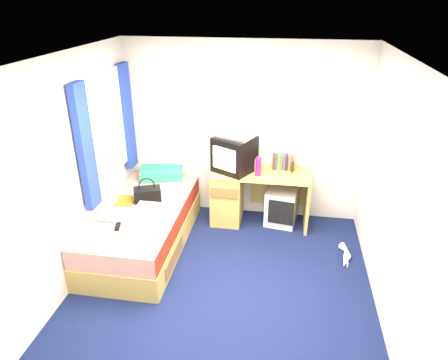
% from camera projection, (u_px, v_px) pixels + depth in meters
% --- Properties ---
extents(ground, '(3.40, 3.40, 0.00)m').
position_uv_depth(ground, '(222.00, 286.00, 4.35)').
color(ground, '#0C1438').
rests_on(ground, ground).
extents(room_shell, '(3.40, 3.40, 3.40)m').
position_uv_depth(room_shell, '(222.00, 164.00, 3.73)').
color(room_shell, white).
rests_on(room_shell, ground).
extents(bed, '(1.01, 2.00, 0.54)m').
position_uv_depth(bed, '(143.00, 227.00, 4.95)').
color(bed, tan).
rests_on(bed, ground).
extents(pillow, '(0.66, 0.51, 0.13)m').
position_uv_depth(pillow, '(162.00, 173.00, 5.60)').
color(pillow, '#177099').
rests_on(pillow, bed).
extents(desk, '(1.30, 0.55, 0.75)m').
position_uv_depth(desk, '(240.00, 194.00, 5.46)').
color(desk, tan).
rests_on(desk, ground).
extents(storage_cube, '(0.45, 0.45, 0.50)m').
position_uv_depth(storage_cube, '(281.00, 206.00, 5.45)').
color(storage_cube, silver).
rests_on(storage_cube, ground).
extents(crt_tv, '(0.62, 0.61, 0.47)m').
position_uv_depth(crt_tv, '(234.00, 154.00, 5.22)').
color(crt_tv, black).
rests_on(crt_tv, desk).
extents(vcr, '(0.54, 0.48, 0.09)m').
position_uv_depth(vcr, '(235.00, 134.00, 5.11)').
color(vcr, silver).
rests_on(vcr, crt_tv).
extents(book_row, '(0.31, 0.13, 0.20)m').
position_uv_depth(book_row, '(284.00, 162.00, 5.33)').
color(book_row, maroon).
rests_on(book_row, desk).
extents(picture_frame, '(0.06, 0.12, 0.14)m').
position_uv_depth(picture_frame, '(293.00, 166.00, 5.26)').
color(picture_frame, '#302010').
rests_on(picture_frame, desk).
extents(pink_water_bottle, '(0.08, 0.08, 0.24)m').
position_uv_depth(pink_water_bottle, '(258.00, 167.00, 5.12)').
color(pink_water_bottle, '#BF1B6E').
rests_on(pink_water_bottle, desk).
extents(aerosol_can, '(0.06, 0.06, 0.17)m').
position_uv_depth(aerosol_can, '(254.00, 165.00, 5.27)').
color(aerosol_can, silver).
rests_on(aerosol_can, desk).
extents(handbag, '(0.38, 0.30, 0.31)m').
position_uv_depth(handbag, '(147.00, 194.00, 4.97)').
color(handbag, black).
rests_on(handbag, bed).
extents(towel, '(0.31, 0.26, 0.10)m').
position_uv_depth(towel, '(149.00, 211.00, 4.66)').
color(towel, silver).
rests_on(towel, bed).
extents(magazine, '(0.24, 0.30, 0.01)m').
position_uv_depth(magazine, '(126.00, 200.00, 4.98)').
color(magazine, gold).
rests_on(magazine, bed).
extents(water_bottle, '(0.20, 0.08, 0.07)m').
position_uv_depth(water_bottle, '(106.00, 218.00, 4.53)').
color(water_bottle, white).
rests_on(water_bottle, bed).
extents(colour_swatch_fan, '(0.20, 0.19, 0.01)m').
position_uv_depth(colour_swatch_fan, '(136.00, 233.00, 4.31)').
color(colour_swatch_fan, orange).
rests_on(colour_swatch_fan, bed).
extents(remote_control, '(0.09, 0.17, 0.02)m').
position_uv_depth(remote_control, '(118.00, 226.00, 4.43)').
color(remote_control, black).
rests_on(remote_control, bed).
extents(window_assembly, '(0.11, 1.42, 1.40)m').
position_uv_depth(window_assembly, '(107.00, 129.00, 4.77)').
color(window_assembly, silver).
rests_on(window_assembly, room_shell).
extents(white_heels, '(0.19, 0.46, 0.09)m').
position_uv_depth(white_heels, '(346.00, 256.00, 4.79)').
color(white_heels, white).
rests_on(white_heels, ground).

